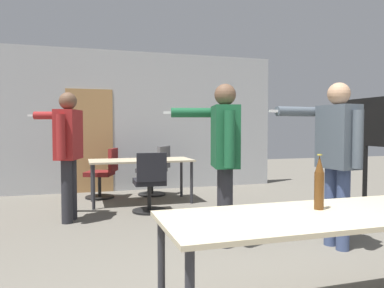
% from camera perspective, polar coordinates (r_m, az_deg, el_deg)
% --- Properties ---
extents(back_wall, '(5.68, 0.12, 2.84)m').
position_cam_1_polar(back_wall, '(7.84, -7.49, 3.39)').
color(back_wall, '#B2B5B7').
rests_on(back_wall, ground_plane).
extents(conference_table_near, '(2.33, 0.78, 0.74)m').
position_cam_1_polar(conference_table_near, '(2.68, 21.15, -10.82)').
color(conference_table_near, '#C6B793').
rests_on(conference_table_near, ground_plane).
extents(conference_table_far, '(1.73, 0.77, 0.74)m').
position_cam_1_polar(conference_table_far, '(6.47, -7.76, -2.98)').
color(conference_table_far, '#C6B793').
rests_on(conference_table_far, ground_plane).
extents(tv_screen, '(0.44, 1.25, 1.68)m').
position_cam_1_polar(tv_screen, '(5.40, 24.96, 0.06)').
color(tv_screen, black).
rests_on(tv_screen, ground_plane).
extents(person_near_casual, '(0.83, 0.65, 1.77)m').
position_cam_1_polar(person_near_casual, '(4.27, 21.19, -0.64)').
color(person_near_casual, '#3D4C75').
rests_on(person_near_casual, ground_plane).
extents(person_center_tall, '(0.76, 0.84, 1.77)m').
position_cam_1_polar(person_center_tall, '(5.38, -18.45, -0.05)').
color(person_center_tall, '#28282D').
rests_on(person_center_tall, ground_plane).
extents(person_right_polo, '(0.78, 0.80, 1.77)m').
position_cam_1_polar(person_right_polo, '(4.12, 4.84, -0.67)').
color(person_right_polo, '#28282D').
rests_on(person_right_polo, ground_plane).
extents(office_chair_near_pushed, '(0.52, 0.56, 0.92)m').
position_cam_1_polar(office_chair_near_pushed, '(5.71, -6.43, -6.16)').
color(office_chair_near_pushed, black).
rests_on(office_chair_near_pushed, ground_plane).
extents(office_chair_far_left, '(0.69, 0.67, 0.94)m').
position_cam_1_polar(office_chair_far_left, '(7.16, -5.62, -4.28)').
color(office_chair_far_left, black).
rests_on(office_chair_far_left, ground_plane).
extents(office_chair_far_right, '(0.65, 0.61, 0.91)m').
position_cam_1_polar(office_chair_far_right, '(7.06, -13.33, -4.62)').
color(office_chair_far_right, black).
rests_on(office_chair_far_right, ground_plane).
extents(beer_bottle, '(0.06, 0.06, 0.37)m').
position_cam_1_polar(beer_bottle, '(2.67, 18.81, -5.72)').
color(beer_bottle, '#563314').
rests_on(beer_bottle, conference_table_near).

